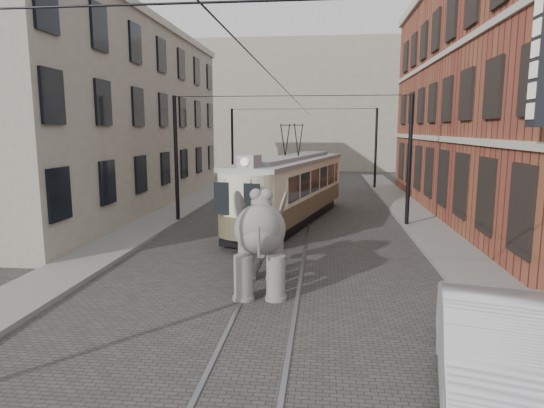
# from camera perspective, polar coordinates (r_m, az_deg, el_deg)

# --- Properties ---
(ground) EXTENTS (120.00, 120.00, 0.00)m
(ground) POSITION_cam_1_polar(r_m,az_deg,el_deg) (16.50, 1.29, -6.65)
(ground) COLOR #3F3C3A
(tram_rails) EXTENTS (1.54, 80.00, 0.02)m
(tram_rails) POSITION_cam_1_polar(r_m,az_deg,el_deg) (16.50, 1.29, -6.61)
(tram_rails) COLOR slate
(tram_rails) RESTS_ON ground
(sidewalk_right) EXTENTS (2.00, 60.00, 0.15)m
(sidewalk_right) POSITION_cam_1_polar(r_m,az_deg,el_deg) (17.07, 21.93, -6.52)
(sidewalk_right) COLOR slate
(sidewalk_right) RESTS_ON ground
(sidewalk_left) EXTENTS (2.00, 60.00, 0.15)m
(sidewalk_left) POSITION_cam_1_polar(r_m,az_deg,el_deg) (18.20, -19.65, -5.45)
(sidewalk_left) COLOR slate
(sidewalk_left) RESTS_ON ground
(brick_building) EXTENTS (8.00, 26.00, 12.00)m
(brick_building) POSITION_cam_1_polar(r_m,az_deg,el_deg) (26.68, 27.98, 11.30)
(brick_building) COLOR brown
(brick_building) RESTS_ON ground
(stucco_building) EXTENTS (7.00, 24.00, 10.00)m
(stucco_building) POSITION_cam_1_polar(r_m,az_deg,el_deg) (28.64, -19.63, 9.59)
(stucco_building) COLOR gray
(stucco_building) RESTS_ON ground
(distant_block) EXTENTS (28.00, 10.00, 14.00)m
(distant_block) POSITION_cam_1_polar(r_m,az_deg,el_deg) (55.90, 4.92, 11.59)
(distant_block) COLOR gray
(distant_block) RESTS_ON ground
(catenary) EXTENTS (11.00, 30.20, 6.00)m
(catenary) POSITION_cam_1_polar(r_m,az_deg,el_deg) (20.94, 1.95, 5.02)
(catenary) COLOR black
(catenary) RESTS_ON ground
(tram) EXTENTS (5.15, 12.06, 4.69)m
(tram) POSITION_cam_1_polar(r_m,az_deg,el_deg) (22.62, 2.38, 3.65)
(tram) COLOR beige
(tram) RESTS_ON ground
(elephant) EXTENTS (2.87, 4.60, 2.67)m
(elephant) POSITION_cam_1_polar(r_m,az_deg,el_deg) (13.16, -1.44, -4.70)
(elephant) COLOR slate
(elephant) RESTS_ON ground
(parked_car) EXTENTS (2.74, 5.30, 1.66)m
(parked_car) POSITION_cam_1_polar(r_m,az_deg,el_deg) (8.87, 25.52, -16.00)
(parked_car) COLOR #BBBBC0
(parked_car) RESTS_ON ground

